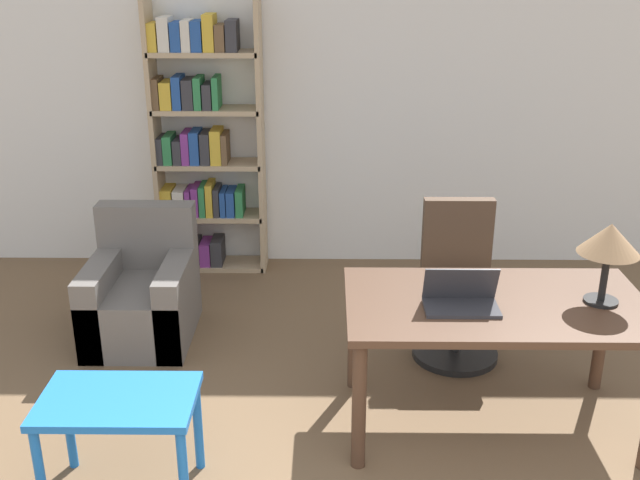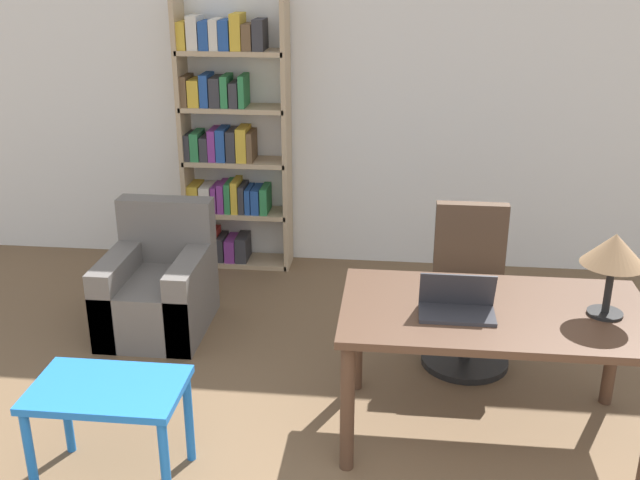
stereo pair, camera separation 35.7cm
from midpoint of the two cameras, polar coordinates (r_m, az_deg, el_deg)
wall_back at (r=5.81m, az=6.98°, el=10.86°), size 8.00×0.06×2.70m
desk at (r=3.88m, az=15.74°, el=-6.38°), size 1.53×0.85×0.73m
laptop at (r=3.72m, az=13.12°, el=-4.92°), size 0.37×0.20×0.21m
table_lamp at (r=3.84m, az=24.02°, el=-0.89°), size 0.30×0.30×0.42m
office_chair at (r=4.65m, az=13.42°, el=-4.06°), size 0.53×0.53×0.97m
side_table_blue at (r=3.60m, az=-13.06°, el=-11.96°), size 0.70×0.45×0.52m
armchair at (r=5.06m, az=-10.23°, el=-3.79°), size 0.64×0.77×0.82m
bookshelf at (r=5.82m, az=-5.30°, el=7.32°), size 0.83×0.28×2.08m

